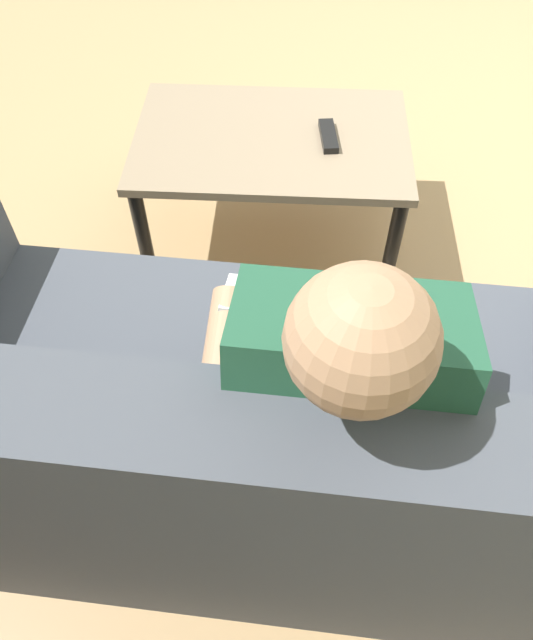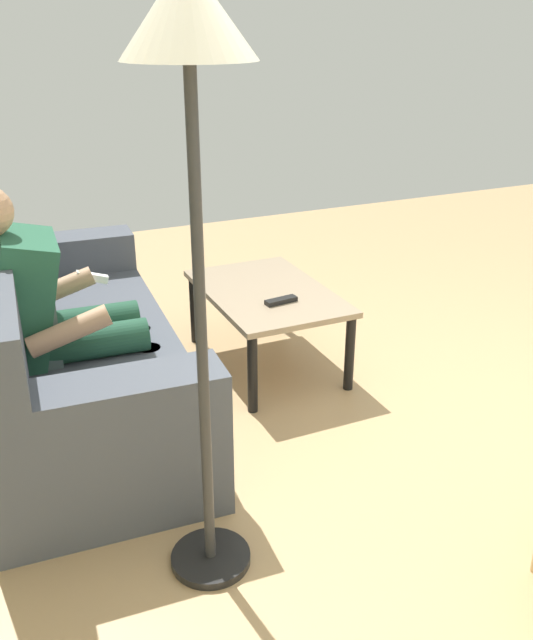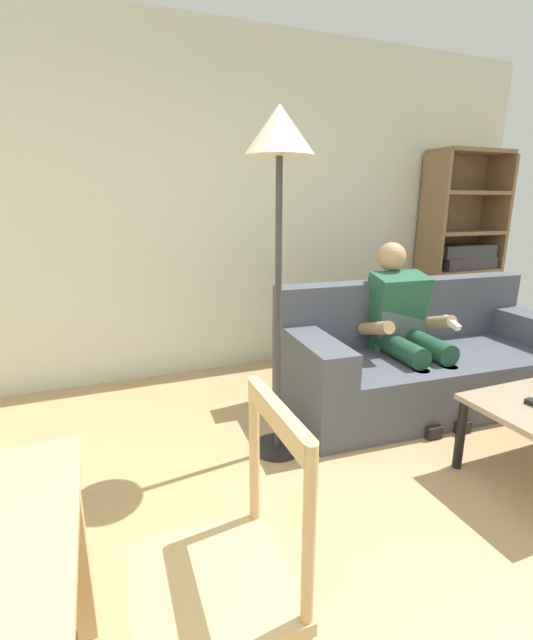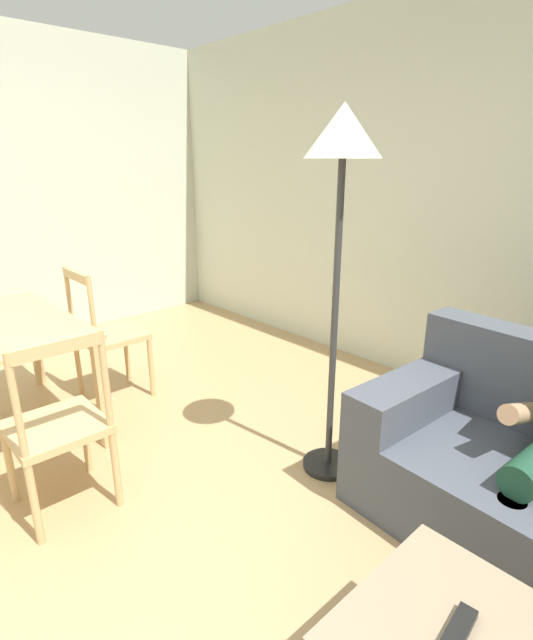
{
  "view_description": "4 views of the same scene",
  "coord_description": "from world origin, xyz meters",
  "px_view_note": "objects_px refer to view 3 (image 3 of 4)",
  "views": [
    {
      "loc": [
        1.34,
        2.31,
        1.7
      ],
      "look_at": [
        1.39,
        1.51,
        0.69
      ],
      "focal_mm": 34.53,
      "sensor_mm": 36.0,
      "label": 1
    },
    {
      "loc": [
        -1.65,
        1.9,
        1.76
      ],
      "look_at": [
        1.42,
        0.51,
        0.26
      ],
      "focal_mm": 38.25,
      "sensor_mm": 36.0,
      "label": 2
    },
    {
      "loc": [
        -0.78,
        -0.81,
        1.43
      ],
      "look_at": [
        -0.06,
        1.01,
        0.9
      ],
      "focal_mm": 24.31,
      "sensor_mm": 36.0,
      "label": 3
    },
    {
      "loc": [
        1.57,
        -0.5,
        1.64
      ],
      "look_at": [
        -0.06,
        1.01,
        0.9
      ],
      "focal_mm": 26.66,
      "sensor_mm": 36.0,
      "label": 4
    }
  ],
  "objects_px": {
    "person_lounging": "(404,325)",
    "floor_lamp": "(279,167)",
    "couch": "(420,359)",
    "bookshelf": "(457,268)",
    "dining_chair_facing_couch": "(222,579)"
  },
  "relations": [
    {
      "from": "person_lounging",
      "to": "floor_lamp",
      "type": "xyz_separation_m",
      "value": [
        -1.11,
        -0.29,
        1.02
      ]
    },
    {
      "from": "floor_lamp",
      "to": "bookshelf",
      "type": "bearing_deg",
      "value": 26.44
    },
    {
      "from": "person_lounging",
      "to": "floor_lamp",
      "type": "height_order",
      "value": "floor_lamp"
    },
    {
      "from": "person_lounging",
      "to": "dining_chair_facing_couch",
      "type": "relative_size",
      "value": 1.23
    },
    {
      "from": "dining_chair_facing_couch",
      "to": "person_lounging",
      "type": "bearing_deg",
      "value": 40.09
    },
    {
      "from": "couch",
      "to": "person_lounging",
      "type": "height_order",
      "value": "person_lounging"
    },
    {
      "from": "couch",
      "to": "floor_lamp",
      "type": "distance_m",
      "value": 1.83
    },
    {
      "from": "couch",
      "to": "floor_lamp",
      "type": "bearing_deg",
      "value": -167.98
    },
    {
      "from": "person_lounging",
      "to": "floor_lamp",
      "type": "distance_m",
      "value": 1.53
    },
    {
      "from": "bookshelf",
      "to": "dining_chair_facing_couch",
      "type": "xyz_separation_m",
      "value": [
        -3.18,
        -2.45,
        -0.34
      ]
    },
    {
      "from": "couch",
      "to": "person_lounging",
      "type": "distance_m",
      "value": 0.31
    },
    {
      "from": "couch",
      "to": "bookshelf",
      "type": "relative_size",
      "value": 1.11
    },
    {
      "from": "person_lounging",
      "to": "bookshelf",
      "type": "height_order",
      "value": "bookshelf"
    },
    {
      "from": "couch",
      "to": "dining_chair_facing_couch",
      "type": "xyz_separation_m",
      "value": [
        -1.93,
        -1.47,
        0.14
      ]
    },
    {
      "from": "floor_lamp",
      "to": "dining_chair_facing_couch",
      "type": "bearing_deg",
      "value": -119.13
    }
  ]
}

